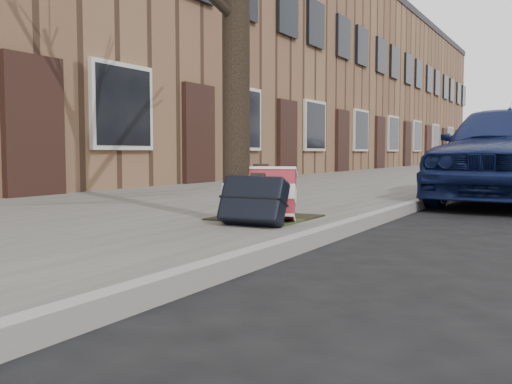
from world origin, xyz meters
The scene contains 7 objects.
ground centered at (0.00, 0.00, 0.00)m, with size 120.00×120.00×0.00m, color black.
near_sidewalk centered at (-3.70, 15.00, 0.06)m, with size 5.00×70.00×0.12m, color slate.
house_near centered at (-9.60, 16.00, 3.50)m, with size 6.80×40.00×7.00m, color brown.
dirt_patch centered at (-2.00, 1.20, 0.13)m, with size 0.85×0.85×0.01m, color black.
suitcase_red centered at (-1.90, 0.89, 0.36)m, with size 0.63×0.17×0.45m, color maroon.
suitcase_navy centered at (-1.82, 0.65, 0.34)m, with size 0.56×0.18×0.40m, color black.
car_near_front centered at (-0.32, 5.55, 0.74)m, with size 1.74×4.33×1.48m, color #111D4D.
Camera 1 is at (0.54, -3.46, 0.74)m, focal length 40.00 mm.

